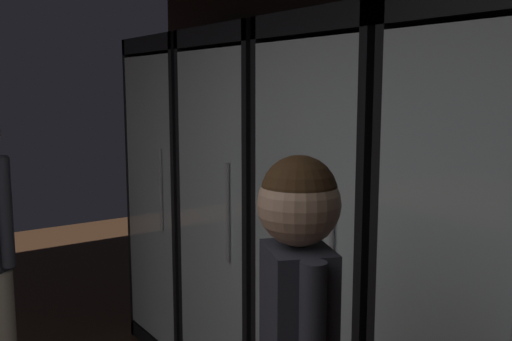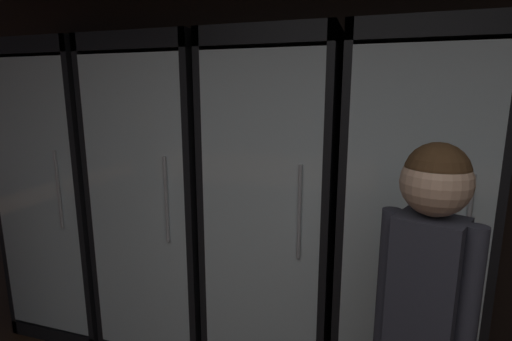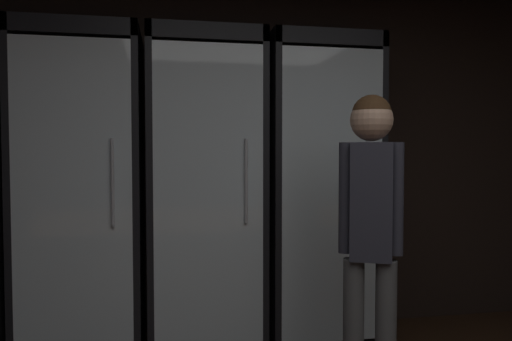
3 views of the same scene
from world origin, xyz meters
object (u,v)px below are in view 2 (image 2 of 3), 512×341
object	(u,v)px
cooler_far_left	(75,194)
cooler_left	(166,201)
cooler_right	(407,224)
shopper_near	(422,326)
cooler_center	(275,212)

from	to	relation	value
cooler_far_left	cooler_left	bearing A→B (deg)	-0.12
cooler_right	shopper_near	bearing A→B (deg)	-91.34
cooler_right	cooler_center	bearing A→B (deg)	-179.96
cooler_right	shopper_near	xyz separation A→B (m)	(-0.02, -0.95, -0.03)
cooler_left	cooler_right	xyz separation A→B (m)	(1.53, 0.00, -0.01)
cooler_left	cooler_far_left	bearing A→B (deg)	179.88
cooler_left	cooler_center	xyz separation A→B (m)	(0.76, 0.00, -0.01)
cooler_right	shopper_near	world-z (taller)	cooler_right
shopper_near	cooler_center	bearing A→B (deg)	127.99
cooler_far_left	shopper_near	world-z (taller)	cooler_far_left
cooler_center	shopper_near	xyz separation A→B (m)	(0.74, -0.95, -0.03)
cooler_far_left	cooler_right	distance (m)	2.30
cooler_center	cooler_left	bearing A→B (deg)	-179.85
cooler_far_left	cooler_right	xyz separation A→B (m)	(2.30, 0.00, 0.01)
cooler_left	cooler_right	world-z (taller)	same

